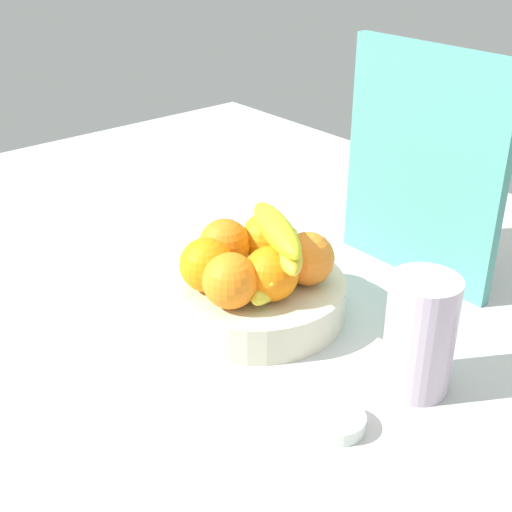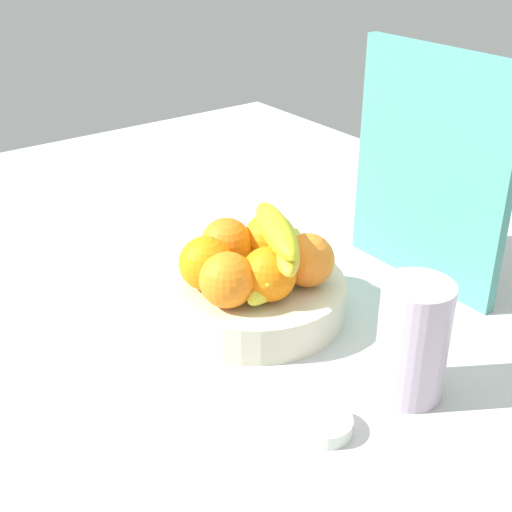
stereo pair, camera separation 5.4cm
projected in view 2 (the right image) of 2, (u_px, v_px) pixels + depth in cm
name	position (u px, v px, depth cm)	size (l,w,h in cm)	color
ground_plane	(240.00, 316.00, 103.97)	(180.00, 140.00, 3.00)	#B9B9B7
fruit_bowl	(256.00, 297.00, 100.54)	(25.89, 25.89, 5.47)	beige
orange_front_left	(206.00, 263.00, 96.02)	(7.58, 7.58, 7.58)	orange
orange_front_right	(227.00, 280.00, 91.83)	(7.58, 7.58, 7.58)	orange
orange_center	(269.00, 274.00, 93.21)	(7.58, 7.58, 7.58)	orange
orange_back_left	(308.00, 260.00, 96.77)	(7.58, 7.58, 7.58)	orange
orange_back_right	(269.00, 238.00, 103.03)	(7.58, 7.58, 7.58)	orange
orange_top_stack	(227.00, 243.00, 101.38)	(7.58, 7.58, 7.58)	orange
banana_bunch	(281.00, 252.00, 95.78)	(17.55, 17.61, 10.60)	yellow
cutting_board	(430.00, 170.00, 103.30)	(28.00, 1.80, 36.00)	teal
thermos_tumbler	(413.00, 340.00, 82.31)	(8.55, 8.55, 15.28)	#C0ADC4
jar_lid	(324.00, 425.00, 79.16)	(6.50, 6.50, 1.78)	white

